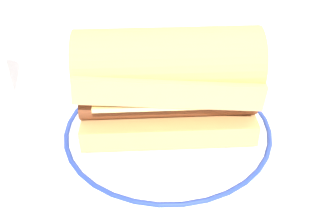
{
  "coord_description": "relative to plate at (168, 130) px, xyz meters",
  "views": [
    {
      "loc": [
        0.11,
        -0.37,
        0.31
      ],
      "look_at": [
        0.01,
        -0.01,
        0.04
      ],
      "focal_mm": 42.44,
      "sensor_mm": 36.0,
      "label": 1
    }
  ],
  "objects": [
    {
      "name": "sausage_sandwich",
      "position": [
        0.0,
        -0.0,
        0.07
      ],
      "size": [
        0.22,
        0.15,
        0.12
      ],
      "rotation": [
        0.0,
        0.0,
        0.32
      ],
      "color": "tan",
      "rests_on": "plate"
    },
    {
      "name": "plate",
      "position": [
        0.0,
        0.0,
        0.0
      ],
      "size": [
        0.27,
        0.27,
        0.01
      ],
      "color": "white",
      "rests_on": "ground_plane"
    },
    {
      "name": "ground_plane",
      "position": [
        -0.01,
        0.01,
        -0.01
      ],
      "size": [
        1.5,
        1.5,
        0.0
      ],
      "primitive_type": "plane",
      "color": "silver"
    }
  ]
}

